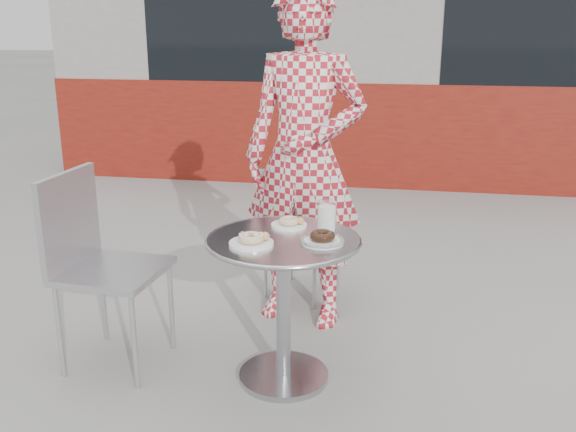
% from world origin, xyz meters
% --- Properties ---
extents(ground, '(60.00, 60.00, 0.00)m').
position_xyz_m(ground, '(0.00, 0.00, 0.00)').
color(ground, gray).
rests_on(ground, ground).
extents(storefront, '(6.02, 4.55, 3.00)m').
position_xyz_m(storefront, '(-0.00, 5.56, 1.49)').
color(storefront, gray).
rests_on(storefront, ground).
extents(bistro_table, '(0.67, 0.67, 0.68)m').
position_xyz_m(bistro_table, '(0.02, 0.04, 0.51)').
color(bistro_table, '#B8B9BD').
rests_on(bistro_table, ground).
extents(chair_far, '(0.47, 0.47, 0.78)m').
position_xyz_m(chair_far, '(-0.05, 0.99, 0.24)').
color(chair_far, '#B2B5BA').
rests_on(chair_far, ground).
extents(chair_left, '(0.48, 0.47, 0.92)m').
position_xyz_m(chair_left, '(-0.79, 0.05, 0.28)').
color(chair_left, '#B2B5BA').
rests_on(chair_left, ground).
extents(seated_person, '(0.71, 0.54, 1.77)m').
position_xyz_m(seated_person, '(0.00, 0.70, 0.89)').
color(seated_person, maroon).
rests_on(seated_person, ground).
extents(plate_far, '(0.16, 0.16, 0.04)m').
position_xyz_m(plate_far, '(0.01, 0.21, 0.69)').
color(plate_far, white).
rests_on(plate_far, bistro_table).
extents(plate_near, '(0.19, 0.19, 0.05)m').
position_xyz_m(plate_near, '(-0.10, -0.06, 0.70)').
color(plate_near, white).
rests_on(plate_near, bistro_table).
extents(plate_checker, '(0.19, 0.19, 0.05)m').
position_xyz_m(plate_checker, '(0.19, 0.02, 0.69)').
color(plate_checker, white).
rests_on(plate_checker, bistro_table).
extents(milk_cup, '(0.08, 0.08, 0.13)m').
position_xyz_m(milk_cup, '(0.18, 0.18, 0.74)').
color(milk_cup, white).
rests_on(milk_cup, bistro_table).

